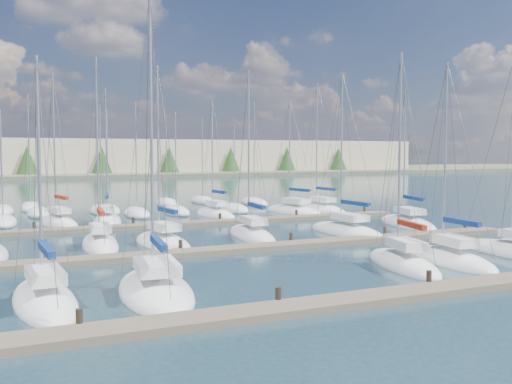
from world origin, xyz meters
name	(u,v)px	position (x,y,z in m)	size (l,w,h in m)	color
ground	(116,200)	(0.00, 60.00, 0.00)	(400.00, 400.00, 0.00)	#233C46
dock_near	(370,298)	(0.00, 2.01, 0.15)	(44.00, 1.93, 1.10)	#6B5E4C
dock_mid	(243,249)	(0.00, 16.01, 0.15)	(44.00, 1.93, 1.10)	#6B5E4C
dock_far	(181,224)	(0.00, 30.01, 0.15)	(44.00, 1.93, 1.10)	#6B5E4C
sailboat_q	(293,211)	(14.12, 35.52, 0.17)	(4.39, 9.20, 12.71)	white
sailboat_e	(450,260)	(9.44, 7.33, 0.18)	(3.27, 7.96, 12.46)	white
sailboat_p	(215,214)	(5.42, 36.01, 0.19)	(3.14, 7.46, 12.50)	white
sailboat_j	(163,242)	(-4.21, 20.48, 0.18)	(3.53, 8.06, 13.21)	white
sailboat_o	(108,221)	(-5.52, 34.80, 0.19)	(3.78, 7.22, 13.06)	white
sailboat_d	(403,264)	(6.16, 7.51, 0.19)	(4.15, 8.11, 12.83)	white
sailboat_i	(100,244)	(-8.30, 21.58, 0.19)	(3.06, 8.52, 13.69)	white
sailboat_l	(346,231)	(10.63, 20.04, 0.17)	(3.35, 9.08, 13.45)	white
sailboat_c	(156,290)	(-8.12, 7.20, 0.18)	(4.17, 8.99, 14.35)	white
sailboat_r	(320,209)	(17.63, 35.83, 0.19)	(3.24, 9.27, 14.78)	white
sailboat_k	(252,235)	(2.89, 21.19, 0.19)	(3.32, 9.05, 13.43)	white
sailboat_m	(407,223)	(18.35, 22.08, 0.17)	(4.88, 9.68, 12.81)	white
sailboat_n	(58,222)	(-9.75, 35.25, 0.20)	(3.97, 8.24, 14.30)	white
sailboat_b	(45,301)	(-12.87, 7.29, 0.17)	(2.92, 8.19, 11.29)	white
distant_boats	(104,210)	(-4.34, 43.76, 0.29)	(36.93, 20.75, 13.30)	#9EA0A5
shoreline	(3,149)	(-13.29, 149.77, 7.44)	(400.00, 60.00, 38.00)	#666B51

